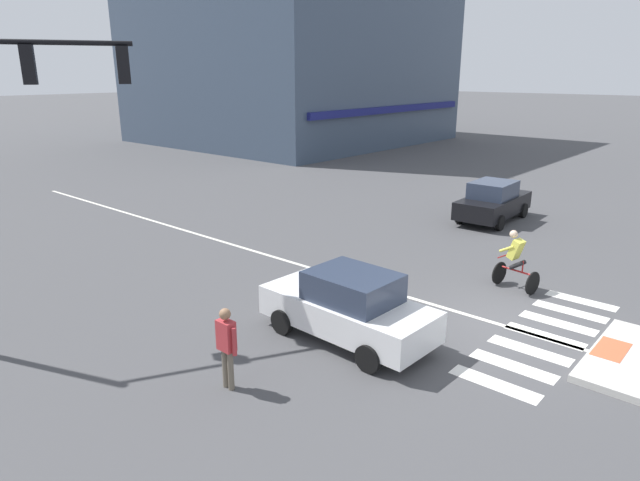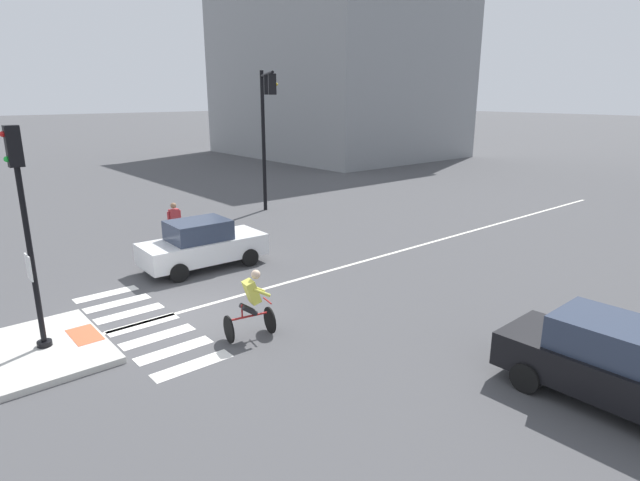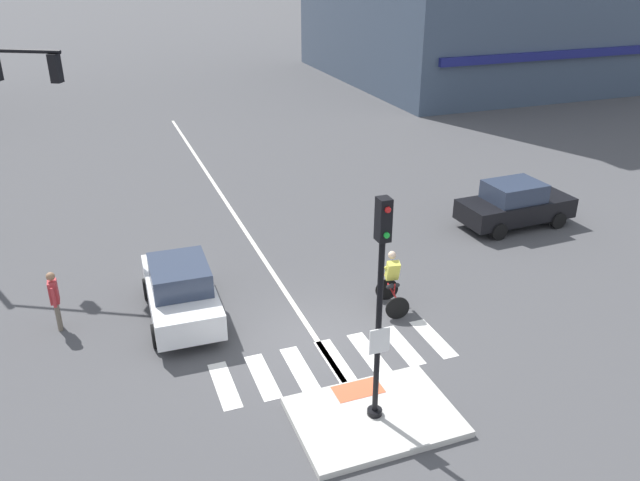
{
  "view_description": "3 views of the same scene",
  "coord_description": "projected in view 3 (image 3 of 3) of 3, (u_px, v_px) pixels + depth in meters",
  "views": [
    {
      "loc": [
        -12.21,
        -4.67,
        5.88
      ],
      "look_at": [
        -1.34,
        4.74,
        1.48
      ],
      "focal_mm": 31.07,
      "sensor_mm": 36.0,
      "label": 1
    },
    {
      "loc": [
        12.26,
        -5.42,
        5.66
      ],
      "look_at": [
        0.12,
        4.79,
        1.2
      ],
      "focal_mm": 29.39,
      "sensor_mm": 36.0,
      "label": 2
    },
    {
      "loc": [
        -4.82,
        -12.81,
        9.14
      ],
      "look_at": [
        0.95,
        2.54,
        1.52
      ],
      "focal_mm": 35.6,
      "sensor_mm": 36.0,
      "label": 3
    }
  ],
  "objects": [
    {
      "name": "signal_pole",
      "position": [
        380.0,
        293.0,
        12.17
      ],
      "size": [
        0.44,
        0.38,
        4.9
      ],
      "color": "black",
      "rests_on": "traffic_island"
    },
    {
      "name": "traffic_island",
      "position": [
        374.0,
        417.0,
        13.45
      ],
      "size": [
        3.41,
        2.43,
        0.15
      ],
      "primitive_type": "cube",
      "color": "beige",
      "rests_on": "ground"
    },
    {
      "name": "lane_centre_line",
      "position": [
        228.0,
        204.0,
        24.72
      ],
      "size": [
        0.14,
        28.0,
        0.01
      ],
      "primitive_type": "cube",
      "color": "silver",
      "rests_on": "ground"
    },
    {
      "name": "crosswalk_stripe_d",
      "position": [
        335.0,
        360.0,
        15.41
      ],
      "size": [
        0.44,
        1.8,
        0.01
      ],
      "primitive_type": "cube",
      "color": "silver",
      "rests_on": "ground"
    },
    {
      "name": "crosswalk_stripe_c",
      "position": [
        299.0,
        368.0,
        15.12
      ],
      "size": [
        0.44,
        1.8,
        0.01
      ],
      "primitive_type": "cube",
      "color": "silver",
      "rests_on": "ground"
    },
    {
      "name": "crosswalk_stripe_e",
      "position": [
        369.0,
        353.0,
        15.7
      ],
      "size": [
        0.44,
        1.8,
        0.01
      ],
      "primitive_type": "cube",
      "color": "silver",
      "rests_on": "ground"
    },
    {
      "name": "pedestrian_at_curb_left",
      "position": [
        54.0,
        296.0,
        16.28
      ],
      "size": [
        0.22,
        0.55,
        1.67
      ],
      "color": "#6B6051",
      "rests_on": "ground"
    },
    {
      "name": "ground_plane",
      "position": [
        320.0,
        339.0,
        16.26
      ],
      "size": [
        300.0,
        300.0,
        0.0
      ],
      "primitive_type": "plane",
      "color": "#474749"
    },
    {
      "name": "car_white_westbound_near",
      "position": [
        181.0,
        290.0,
        16.93
      ],
      "size": [
        1.94,
        4.15,
        1.64
      ],
      "color": "white",
      "rests_on": "ground"
    },
    {
      "name": "cyclist",
      "position": [
        392.0,
        280.0,
        17.3
      ],
      "size": [
        0.84,
        1.19,
        1.68
      ],
      "color": "black",
      "rests_on": "ground"
    },
    {
      "name": "crosswalk_stripe_f",
      "position": [
        402.0,
        345.0,
        15.99
      ],
      "size": [
        0.44,
        1.8,
        0.01
      ],
      "primitive_type": "cube",
      "color": "silver",
      "rests_on": "ground"
    },
    {
      "name": "car_black_cross_right",
      "position": [
        515.0,
        204.0,
        22.55
      ],
      "size": [
        4.15,
        1.95,
        1.64
      ],
      "color": "black",
      "rests_on": "ground"
    },
    {
      "name": "crosswalk_stripe_b",
      "position": [
        263.0,
        376.0,
        14.83
      ],
      "size": [
        0.44,
        1.8,
        0.01
      ],
      "primitive_type": "cube",
      "color": "silver",
      "rests_on": "ground"
    },
    {
      "name": "crosswalk_stripe_a",
      "position": [
        225.0,
        385.0,
        14.54
      ],
      "size": [
        0.44,
        1.8,
        0.01
      ],
      "primitive_type": "cube",
      "color": "silver",
      "rests_on": "ground"
    },
    {
      "name": "tactile_pad_front",
      "position": [
        358.0,
        390.0,
        14.15
      ],
      "size": [
        1.1,
        0.6,
        0.01
      ],
      "primitive_type": "cube",
      "color": "#DB5B38",
      "rests_on": "traffic_island"
    },
    {
      "name": "crosswalk_stripe_g",
      "position": [
        433.0,
        338.0,
        16.28
      ],
      "size": [
        0.44,
        1.8,
        0.01
      ],
      "primitive_type": "cube",
      "color": "silver",
      "rests_on": "ground"
    }
  ]
}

